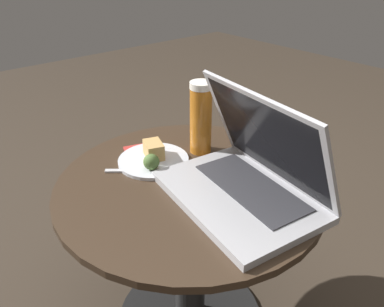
# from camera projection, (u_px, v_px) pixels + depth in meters

# --- Properties ---
(table) EXTENTS (0.63, 0.63, 0.49)m
(table) POSITION_uv_depth(u_px,v_px,m) (190.00, 234.00, 0.97)
(table) COLOR black
(table) RESTS_ON ground_plane
(napkin) EXTENTS (0.18, 0.15, 0.00)m
(napkin) POSITION_uv_depth(u_px,v_px,m) (149.00, 156.00, 0.99)
(napkin) COLOR #B7332D
(napkin) RESTS_ON table
(laptop) EXTENTS (0.38, 0.30, 0.24)m
(laptop) POSITION_uv_depth(u_px,v_px,m) (248.00, 177.00, 0.81)
(laptop) COLOR #B2B2B7
(laptop) RESTS_ON table
(beer_glass) EXTENTS (0.06, 0.06, 0.19)m
(beer_glass) POSITION_uv_depth(u_px,v_px,m) (201.00, 118.00, 0.97)
(beer_glass) COLOR #C6701E
(beer_glass) RESTS_ON table
(snack_plate) EXTENTS (0.18, 0.18, 0.05)m
(snack_plate) POSITION_uv_depth(u_px,v_px,m) (153.00, 158.00, 0.96)
(snack_plate) COLOR silver
(snack_plate) RESTS_ON table
(fork) EXTENTS (0.14, 0.16, 0.01)m
(fork) POSITION_uv_depth(u_px,v_px,m) (150.00, 171.00, 0.92)
(fork) COLOR silver
(fork) RESTS_ON table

